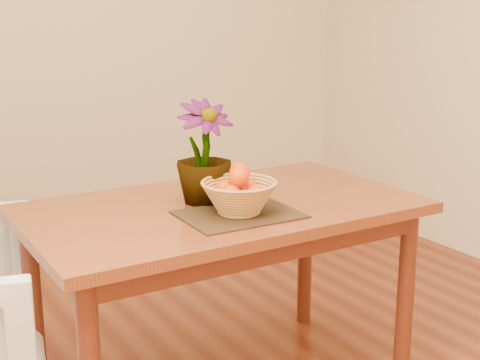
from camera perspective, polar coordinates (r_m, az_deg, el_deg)
wall_back at (r=4.13m, az=-15.44°, el=12.66°), size 4.00×0.02×2.70m
table at (r=2.44m, az=-1.51°, el=-4.00°), size 1.40×0.80×0.75m
placemat at (r=2.27m, az=-0.07°, el=-2.95°), size 0.40×0.30×0.01m
wicker_basket at (r=2.26m, az=-0.07°, el=-1.62°), size 0.26×0.26×0.11m
orange_pile at (r=2.25m, az=-0.07°, el=-0.54°), size 0.17×0.17×0.13m
potted_plant at (r=2.39m, az=-3.10°, el=2.38°), size 0.21×0.21×0.37m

